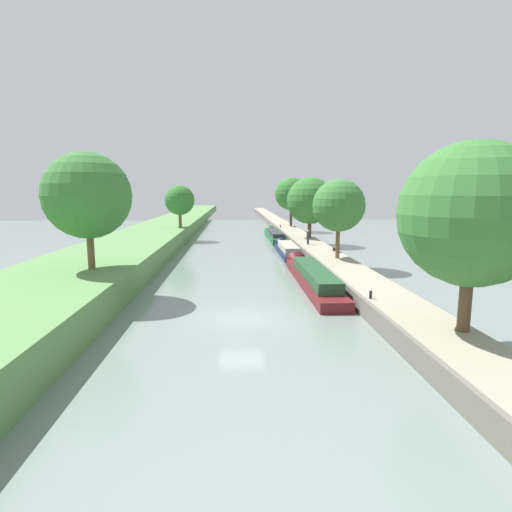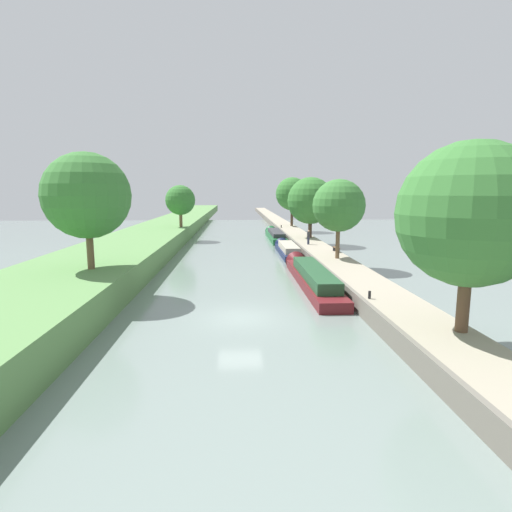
{
  "view_description": "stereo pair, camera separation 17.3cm",
  "coord_description": "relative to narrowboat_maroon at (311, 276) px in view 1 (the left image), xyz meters",
  "views": [
    {
      "loc": [
        -0.34,
        -22.2,
        7.05
      ],
      "look_at": [
        1.67,
        15.89,
        1.0
      ],
      "focal_mm": 28.6,
      "sensor_mm": 36.0,
      "label": 1
    },
    {
      "loc": [
        -0.17,
        -22.21,
        7.05
      ],
      "look_at": [
        1.67,
        15.89,
        1.0
      ],
      "focal_mm": 28.6,
      "sensor_mm": 36.0,
      "label": 2
    }
  ],
  "objects": [
    {
      "name": "person_walking",
      "position": [
        2.54,
        15.6,
        1.29
      ],
      "size": [
        0.34,
        0.34,
        1.66
      ],
      "color": "#282D42",
      "rests_on": "right_towpath"
    },
    {
      "name": "narrowboat_maroon",
      "position": [
        0.0,
        0.0,
        0.0
      ],
      "size": [
        2.03,
        16.35,
        2.09
      ],
      "color": "maroon",
      "rests_on": "ground_plane"
    },
    {
      "name": "ground_plane",
      "position": [
        -5.57,
        -8.46,
        -0.6
      ],
      "size": [
        160.0,
        160.0,
        0.0
      ],
      "primitive_type": "plane",
      "color": "slate"
    },
    {
      "name": "narrowboat_navy",
      "position": [
        0.07,
        15.33,
        -0.1
      ],
      "size": [
        1.91,
        11.65,
        1.88
      ],
      "color": "#141E42",
      "rests_on": "ground_plane"
    },
    {
      "name": "left_grassy_bank",
      "position": [
        -16.89,
        -8.46,
        0.41
      ],
      "size": [
        8.51,
        260.0,
        2.02
      ],
      "color": "#5B894C",
      "rests_on": "ground_plane"
    },
    {
      "name": "tree_leftbank_upstream",
      "position": [
        -13.67,
        28.14,
        5.22
      ],
      "size": [
        4.22,
        4.22,
        5.94
      ],
      "color": "brown",
      "rests_on": "left_grassy_bank"
    },
    {
      "name": "tree_rightbank_far",
      "position": [
        4.05,
        40.96,
        6.02
      ],
      "size": [
        5.74,
        5.74,
        8.49
      ],
      "color": "#4C3828",
      "rests_on": "right_towpath"
    },
    {
      "name": "tree_leftbank_downstream",
      "position": [
        -15.28,
        -3.88,
        6.18
      ],
      "size": [
        5.52,
        5.52,
        7.53
      ],
      "color": "brown",
      "rests_on": "left_grassy_bank"
    },
    {
      "name": "right_towpath",
      "position": [
        3.14,
        -8.46,
        -0.09
      ],
      "size": [
        3.28,
        260.0,
        1.02
      ],
      "color": "#9E937F",
      "rests_on": "ground_plane"
    },
    {
      "name": "tree_rightbank_midfar",
      "position": [
        3.95,
        22.4,
        5.25
      ],
      "size": [
        6.07,
        6.07,
        7.89
      ],
      "color": "#4C3828",
      "rests_on": "right_towpath"
    },
    {
      "name": "tree_rightbank_near",
      "position": [
        4.03,
        -14.09,
        5.49
      ],
      "size": [
        6.11,
        6.11,
        8.15
      ],
      "color": "brown",
      "rests_on": "right_towpath"
    },
    {
      "name": "park_bench",
      "position": [
        4.33,
        9.63,
        0.76
      ],
      "size": [
        0.44,
        1.5,
        0.47
      ],
      "color": "#333338",
      "rests_on": "right_towpath"
    },
    {
      "name": "stone_quay",
      "position": [
        1.38,
        -8.46,
        -0.07
      ],
      "size": [
        0.25,
        260.0,
        1.07
      ],
      "color": "#6B665B",
      "rests_on": "ground_plane"
    },
    {
      "name": "mooring_bollard_far",
      "position": [
        1.8,
        37.44,
        0.64
      ],
      "size": [
        0.16,
        0.16,
        0.45
      ],
      "color": "black",
      "rests_on": "right_towpath"
    },
    {
      "name": "mooring_bollard_near",
      "position": [
        1.8,
        -8.5,
        0.64
      ],
      "size": [
        0.16,
        0.16,
        0.45
      ],
      "color": "black",
      "rests_on": "right_towpath"
    },
    {
      "name": "narrowboat_green",
      "position": [
        0.08,
        30.15,
        -0.03
      ],
      "size": [
        2.0,
        15.7,
        1.91
      ],
      "color": "#1E6033",
      "rests_on": "ground_plane"
    },
    {
      "name": "tree_rightbank_midnear",
      "position": [
        3.44,
        5.63,
        5.19
      ],
      "size": [
        4.7,
        4.7,
        7.14
      ],
      "color": "brown",
      "rests_on": "right_towpath"
    }
  ]
}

